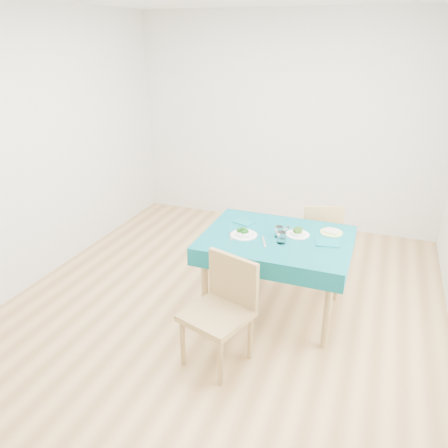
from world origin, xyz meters
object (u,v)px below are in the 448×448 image
(table, at_px, (275,274))
(chair_near, at_px, (216,300))
(bowl_near, at_px, (244,232))
(side_plate, at_px, (331,232))
(bowl_far, at_px, (298,232))
(chair_far, at_px, (319,233))

(table, bearing_deg, chair_near, -105.78)
(bowl_near, distance_m, side_plate, 0.79)
(chair_near, xyz_separation_m, bowl_far, (0.40, 0.94, 0.22))
(bowl_far, distance_m, side_plate, 0.32)
(table, distance_m, bowl_far, 0.45)
(chair_near, bearing_deg, bowl_far, 84.48)
(bowl_near, relative_size, bowl_far, 1.14)
(bowl_far, xyz_separation_m, side_plate, (0.27, 0.16, -0.03))
(table, xyz_separation_m, chair_near, (-0.24, -0.84, 0.19))
(chair_far, distance_m, bowl_far, 0.79)
(bowl_near, bearing_deg, chair_near, -87.06)
(bowl_far, bearing_deg, bowl_near, -158.24)
(table, height_order, chair_far, chair_far)
(chair_far, xyz_separation_m, side_plate, (0.18, -0.57, 0.27))
(bowl_near, bearing_deg, side_plate, 24.94)
(table, distance_m, chair_near, 0.90)
(side_plate, bearing_deg, bowl_far, -150.23)
(bowl_far, bearing_deg, chair_far, 83.05)
(table, relative_size, bowl_far, 6.14)
(table, relative_size, chair_near, 1.13)
(chair_near, distance_m, bowl_near, 0.80)
(chair_far, bearing_deg, table, 53.69)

